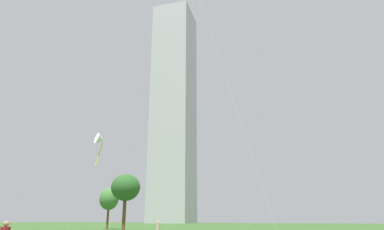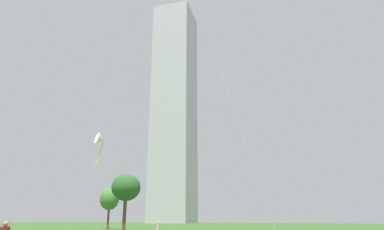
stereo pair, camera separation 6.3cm
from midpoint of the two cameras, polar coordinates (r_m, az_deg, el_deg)
name	(u,v)px [view 1 (the left image)]	position (r m, az deg, el deg)	size (l,w,h in m)	color
person_standing_2	(158,230)	(29.38, -6.02, -19.14)	(0.37, 0.37, 1.66)	tan
kite_flying_3	(100,140)	(40.92, -15.66, -4.13)	(4.03, 1.75, 11.66)	silver
park_tree_0	(109,199)	(65.14, -14.20, -13.96)	(3.51, 3.51, 7.33)	brown
park_tree_2	(126,188)	(50.98, -11.46, -12.27)	(4.26, 4.26, 8.21)	brown
distant_highrise_0	(174,109)	(157.76, -3.15, 1.13)	(17.44, 19.59, 104.43)	#A8A8AD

